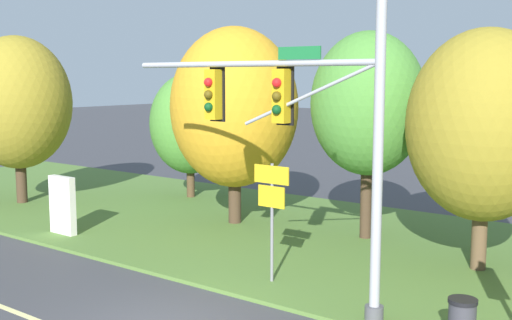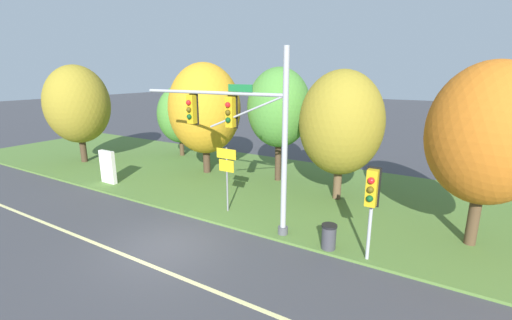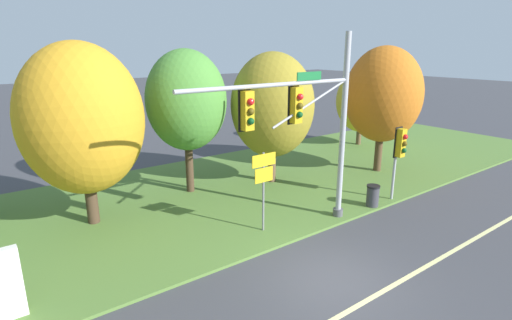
% 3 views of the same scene
% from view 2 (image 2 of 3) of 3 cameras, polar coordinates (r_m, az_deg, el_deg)
% --- Properties ---
extents(ground_plane, '(160.00, 160.00, 0.00)m').
position_cam_2_polar(ground_plane, '(13.67, -15.09, -13.67)').
color(ground_plane, '#3D3D42').
extents(lane_stripe, '(36.00, 0.16, 0.01)m').
position_cam_2_polar(lane_stripe, '(12.99, -19.02, -15.56)').
color(lane_stripe, beige).
rests_on(lane_stripe, ground).
extents(grass_verge, '(48.00, 11.50, 0.10)m').
position_cam_2_polar(grass_verge, '(19.73, 2.32, -4.14)').
color(grass_verge, '#517533').
rests_on(grass_verge, ground).
extents(traffic_signal_mast, '(7.10, 0.49, 7.13)m').
position_cam_2_polar(traffic_signal_mast, '(13.57, -2.37, 5.59)').
color(traffic_signal_mast, '#9EA0A5').
rests_on(traffic_signal_mast, grass_verge).
extents(pedestrian_signal_near_kerb, '(0.46, 0.55, 3.29)m').
position_cam_2_polar(pedestrian_signal_near_kerb, '(11.70, 18.68, -5.41)').
color(pedestrian_signal_near_kerb, '#9EA0A5').
rests_on(pedestrian_signal_near_kerb, grass_verge).
extents(route_sign_post, '(1.03, 0.08, 3.00)m').
position_cam_2_polar(route_sign_post, '(15.37, -4.91, -1.37)').
color(route_sign_post, slate).
rests_on(route_sign_post, grass_verge).
extents(tree_nearest_road, '(4.27, 4.27, 6.74)m').
position_cam_2_polar(tree_nearest_road, '(26.87, -27.60, 8.19)').
color(tree_nearest_road, '#423021').
rests_on(tree_nearest_road, grass_verge).
extents(tree_left_of_mast, '(3.39, 3.39, 5.25)m').
position_cam_2_polar(tree_left_of_mast, '(26.52, -12.54, 7.37)').
color(tree_left_of_mast, '#4C3823').
rests_on(tree_left_of_mast, grass_verge).
extents(tree_behind_signpost, '(4.43, 4.43, 6.82)m').
position_cam_2_polar(tree_behind_signpost, '(21.45, -8.54, 8.43)').
color(tree_behind_signpost, '#423021').
rests_on(tree_behind_signpost, grass_verge).
extents(tree_mid_verge, '(3.60, 3.60, 6.53)m').
position_cam_2_polar(tree_mid_verge, '(19.60, 3.84, 8.64)').
color(tree_mid_verge, '#423021').
rests_on(tree_mid_verge, grass_verge).
extents(tree_tall_centre, '(4.04, 4.04, 6.39)m').
position_cam_2_polar(tree_tall_centre, '(17.06, 14.00, 5.98)').
color(tree_tall_centre, brown).
rests_on(tree_tall_centre, grass_verge).
extents(tree_right_far, '(3.99, 3.99, 6.66)m').
position_cam_2_polar(tree_right_far, '(14.26, 34.19, 3.54)').
color(tree_right_far, '#4C3823').
rests_on(tree_right_far, grass_verge).
extents(info_kiosk, '(1.10, 0.24, 1.90)m').
position_cam_2_polar(info_kiosk, '(21.40, -23.46, -1.08)').
color(info_kiosk, silver).
rests_on(info_kiosk, grass_verge).
extents(trash_bin, '(0.56, 0.56, 0.93)m').
position_cam_2_polar(trash_bin, '(12.92, 12.04, -12.36)').
color(trash_bin, '#38383D').
rests_on(trash_bin, grass_verge).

